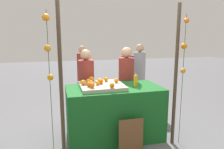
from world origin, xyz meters
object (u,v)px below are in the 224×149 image
object	(u,v)px
juice_bottle	(136,81)
chalkboard_sign	(131,137)
stall_counter	(114,112)
vendor_right	(126,88)
orange_1	(99,80)
vendor_left	(87,91)
orange_0	(91,83)

from	to	relation	value
juice_bottle	chalkboard_sign	world-z (taller)	juice_bottle
stall_counter	vendor_right	distance (m)	0.79
stall_counter	chalkboard_sign	size ratio (longest dim) A/B	2.88
chalkboard_sign	vendor_right	distance (m)	1.32
orange_1	vendor_left	distance (m)	0.58
stall_counter	vendor_left	bearing A→B (deg)	121.80
vendor_left	vendor_right	bearing A→B (deg)	-2.59
orange_0	orange_1	bearing A→B (deg)	42.75
orange_1	vendor_right	bearing A→B (deg)	32.95
chalkboard_sign	vendor_left	world-z (taller)	vendor_left
juice_bottle	stall_counter	bearing A→B (deg)	178.09
orange_1	chalkboard_sign	world-z (taller)	orange_1
orange_0	juice_bottle	size ratio (longest dim) A/B	0.37
orange_0	juice_bottle	xyz separation A→B (m)	(0.79, -0.04, 0.00)
juice_bottle	orange_1	bearing A→B (deg)	162.25
orange_0	chalkboard_sign	size ratio (longest dim) A/B	0.13
orange_1	chalkboard_sign	distance (m)	1.13
orange_1	chalkboard_sign	bearing A→B (deg)	-66.12
orange_0	vendor_left	size ratio (longest dim) A/B	0.05
orange_0	orange_1	distance (m)	0.24
orange_0	vendor_left	distance (m)	0.69
stall_counter	orange_0	size ratio (longest dim) A/B	21.49
orange_0	vendor_left	bearing A→B (deg)	90.03
orange_0	juice_bottle	bearing A→B (deg)	-2.76
stall_counter	vendor_left	distance (m)	0.80
chalkboard_sign	stall_counter	bearing A→B (deg)	100.93
orange_1	vendor_left	world-z (taller)	vendor_left
stall_counter	vendor_right	xyz separation A→B (m)	(0.43, 0.61, 0.27)
orange_1	vendor_right	distance (m)	0.83
orange_0	orange_1	world-z (taller)	orange_0
juice_bottle	vendor_right	size ratio (longest dim) A/B	0.13
chalkboard_sign	juice_bottle	bearing A→B (deg)	63.90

